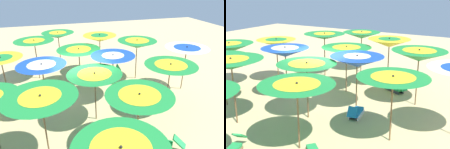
{
  "view_description": "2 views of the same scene",
  "coord_description": "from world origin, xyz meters",
  "views": [
    {
      "loc": [
        8.75,
        -1.15,
        5.55
      ],
      "look_at": [
        -0.41,
        1.59,
        1.13
      ],
      "focal_mm": 33.68,
      "sensor_mm": 36.0,
      "label": 1
    },
    {
      "loc": [
        9.79,
        6.52,
        4.87
      ],
      "look_at": [
        -0.43,
        0.59,
        1.27
      ],
      "focal_mm": 47.54,
      "sensor_mm": 36.0,
      "label": 2
    }
  ],
  "objects": [
    {
      "name": "ground",
      "position": [
        0.0,
        0.0,
        -0.02
      ],
      "size": [
        39.4,
        39.4,
        0.04
      ],
      "primitive_type": "cube",
      "color": "#D1B57F"
    },
    {
      "name": "beach_umbrella_1",
      "position": [
        3.35,
        1.4,
        1.94
      ],
      "size": [
        2.28,
        2.28,
        2.17
      ],
      "color": "brown",
      "rests_on": "ground"
    },
    {
      "name": "beach_umbrella_2",
      "position": [
        1.5,
        3.65,
        2.03
      ],
      "size": [
        2.27,
        2.27,
        2.23
      ],
      "color": "brown",
      "rests_on": "ground"
    },
    {
      "name": "beach_umbrella_4",
      "position": [
        3.09,
        -1.65,
        2.23
      ],
      "size": [
        2.24,
        2.24,
        2.47
      ],
      "color": "brown",
      "rests_on": "ground"
    },
    {
      "name": "beach_umbrella_5",
      "position": [
        1.4,
        0.34,
        1.98
      ],
      "size": [
        2.19,
        2.19,
        2.2
      ],
      "color": "brown",
      "rests_on": "ground"
    },
    {
      "name": "beach_umbrella_6",
      "position": [
        -0.2,
        1.57,
        2.02
      ],
      "size": [
        2.11,
        2.11,
        2.29
      ],
      "color": "brown",
      "rests_on": "ground"
    },
    {
      "name": "beach_umbrella_7",
      "position": [
        -1.89,
        3.51,
        2.13
      ],
      "size": [
        2.22,
        2.22,
        2.41
      ],
      "color": "brown",
      "rests_on": "ground"
    },
    {
      "name": "beach_umbrella_9",
      "position": [
        0.22,
        -1.64,
        2.1
      ],
      "size": [
        2.05,
        2.05,
        2.35
      ],
      "color": "brown",
      "rests_on": "ground"
    },
    {
      "name": "beach_umbrella_10",
      "position": [
        -1.87,
        0.2,
        1.97
      ],
      "size": [
        2.29,
        2.29,
        2.2
      ],
      "color": "brown",
      "rests_on": "ground"
    },
    {
      "name": "beach_umbrella_11",
      "position": [
        -3.33,
        1.69,
        2.23
      ],
      "size": [
        2.01,
        2.01,
        2.49
      ],
      "color": "brown",
      "rests_on": "ground"
    },
    {
      "name": "beach_umbrella_12",
      "position": [
        0.34,
        -4.99,
        1.96
      ],
      "size": [
        2.28,
        2.28,
        2.23
      ],
      "color": "brown",
      "rests_on": "ground"
    },
    {
      "name": "beach_umbrella_13",
      "position": [
        -1.26,
        -3.45,
        2.1
      ],
      "size": [
        1.94,
        1.94,
        2.32
      ],
      "color": "brown",
      "rests_on": "ground"
    },
    {
      "name": "beach_umbrella_14",
      "position": [
        -3.54,
        -2.06,
        2.19
      ],
      "size": [
        2.21,
        2.21,
        2.4
      ],
      "color": "brown",
      "rests_on": "ground"
    },
    {
      "name": "beach_umbrella_15",
      "position": [
        -5.22,
        -0.66,
        2.13
      ],
      "size": [
        2.09,
        2.09,
        2.37
      ],
      "color": "brown",
      "rests_on": "ground"
    },
    {
      "name": "lounger_0",
      "position": [
        -0.29,
        -1.98,
        0.21
      ],
      "size": [
        1.13,
        0.69,
        0.62
      ],
      "rotation": [
        0.0,
        0.0,
        6.63
      ],
      "color": "olive",
      "rests_on": "ground"
    },
    {
      "name": "lounger_2",
      "position": [
        -2.95,
        2.25,
        0.2
      ],
      "size": [
        0.89,
        1.24,
        0.64
      ],
      "rotation": [
        0.0,
        0.0,
        4.2
      ],
      "color": "#333338",
      "rests_on": "ground"
    },
    {
      "name": "lounger_5",
      "position": [
        0.47,
        1.9,
        0.2
      ],
      "size": [
        1.17,
        0.54,
        0.58
      ],
      "rotation": [
        0.0,
        0.0,
        3.31
      ],
      "color": "silver",
      "rests_on": "ground"
    },
    {
      "name": "beach_ball",
      "position": [
        -0.89,
        -1.6,
        0.17
      ],
      "size": [
        0.35,
        0.35,
        0.35
      ],
      "primitive_type": "sphere",
      "color": "#337FE5",
      "rests_on": "ground"
    }
  ]
}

